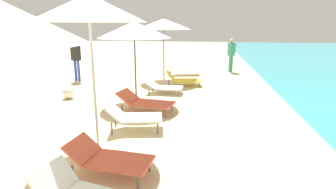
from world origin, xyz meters
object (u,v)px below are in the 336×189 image
object	(u,v)px
lounger_third_inland	(109,158)
umbrella_fourth	(134,30)
lounger_fourth_shoreside	(164,87)
lounger_farthest_shoreside	(183,69)
umbrella_third	(89,8)
lounger_third_shoreside	(134,116)
lounger_farthest_inland	(183,79)
person_walking_far	(231,52)
umbrella_farthest	(164,24)
person_walking_mid	(76,55)
beach_ball	(68,93)
lounger_fourth_inland	(145,101)

from	to	relation	value
lounger_third_inland	umbrella_fourth	xyz separation A→B (m)	(-0.66, 4.26, 1.89)
lounger_fourth_shoreside	lounger_farthest_shoreside	xyz separation A→B (m)	(0.34, 3.65, 0.04)
umbrella_third	umbrella_fourth	bearing A→B (deg)	90.89
lounger_third_shoreside	lounger_third_inland	bearing A→B (deg)	-97.20
lounger_third_inland	lounger_fourth_shoreside	xyz separation A→B (m)	(0.02, 5.43, -0.06)
umbrella_third	lounger_farthest_inland	world-z (taller)	umbrella_third
lounger_third_shoreside	lounger_farthest_shoreside	xyz separation A→B (m)	(0.48, 7.13, -0.05)
lounger_fourth_shoreside	lounger_farthest_inland	size ratio (longest dim) A/B	0.89
umbrella_fourth	person_walking_far	distance (m)	7.00
umbrella_third	lounger_third_shoreside	world-z (taller)	umbrella_third
umbrella_farthest	lounger_farthest_shoreside	world-z (taller)	umbrella_farthest
lounger_fourth_shoreside	person_walking_mid	distance (m)	4.40
lounger_fourth_shoreside	beach_ball	distance (m)	3.18
lounger_fourth_shoreside	umbrella_farthest	world-z (taller)	umbrella_farthest
lounger_third_shoreside	umbrella_fourth	xyz separation A→B (m)	(-0.55, 2.31, 1.86)
umbrella_third	person_walking_mid	distance (m)	7.08
umbrella_fourth	lounger_fourth_shoreside	distance (m)	2.38
umbrella_third	lounger_third_inland	world-z (taller)	umbrella_third
lounger_farthest_inland	person_walking_far	size ratio (longest dim) A/B	0.87
umbrella_third	person_walking_far	xyz separation A→B (m)	(3.31, 9.26, -1.61)
lounger_farthest_shoreside	person_walking_far	size ratio (longest dim) A/B	0.97
lounger_fourth_shoreside	lounger_farthest_inland	distance (m)	1.43
umbrella_farthest	beach_ball	bearing A→B (deg)	-126.58
lounger_farthest_shoreside	lounger_fourth_inland	bearing A→B (deg)	-106.95
lounger_third_shoreside	lounger_farthest_shoreside	distance (m)	7.14
beach_ball	umbrella_fourth	bearing A→B (deg)	-1.07
lounger_third_inland	lounger_third_shoreside	bearing A→B (deg)	99.54
lounger_fourth_shoreside	umbrella_farthest	bearing A→B (deg)	100.66
umbrella_third	lounger_fourth_shoreside	distance (m)	5.04
umbrella_fourth	lounger_third_shoreside	bearing A→B (deg)	-76.72
lounger_third_shoreside	lounger_farthest_inland	xyz separation A→B (m)	(0.69, 4.80, -0.07)
lounger_farthest_shoreside	lounger_farthest_inland	size ratio (longest dim) A/B	1.12
lounger_farthest_shoreside	beach_ball	xyz separation A→B (m)	(-3.31, -4.77, -0.09)
umbrella_third	person_walking_far	size ratio (longest dim) A/B	1.75
lounger_farthest_inland	umbrella_fourth	bearing A→B (deg)	-125.07
umbrella_farthest	person_walking_far	bearing A→B (deg)	39.14
lounger_third_shoreside	person_walking_mid	world-z (taller)	person_walking_mid
umbrella_farthest	person_walking_mid	distance (m)	3.92
umbrella_fourth	person_walking_far	xyz separation A→B (m)	(3.36, 6.03, -1.17)
umbrella_third	umbrella_fourth	distance (m)	3.25
lounger_fourth_inland	lounger_farthest_inland	bearing A→B (deg)	87.80
lounger_third_shoreside	umbrella_fourth	bearing A→B (deg)	92.66
umbrella_third	umbrella_farthest	size ratio (longest dim) A/B	1.11
umbrella_third	lounger_fourth_shoreside	xyz separation A→B (m)	(0.63, 4.39, -2.39)
lounger_third_shoreside	lounger_fourth_shoreside	bearing A→B (deg)	77.10
umbrella_farthest	beach_ball	size ratio (longest dim) A/B	6.72
lounger_third_shoreside	person_walking_far	bearing A→B (deg)	60.77
person_walking_mid	umbrella_farthest	bearing A→B (deg)	-64.85
lounger_third_shoreside	lounger_farthest_shoreside	world-z (taller)	lounger_third_shoreside
lounger_third_shoreside	person_walking_far	world-z (taller)	person_walking_far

